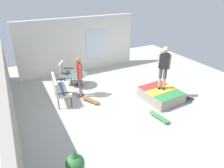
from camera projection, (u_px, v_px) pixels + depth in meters
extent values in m
cube|color=beige|center=(125.00, 102.00, 8.10)|extent=(12.00, 12.00, 0.10)
cube|color=#9E998E|center=(9.00, 105.00, 6.00)|extent=(9.00, 0.20, 1.91)
cube|color=white|center=(79.00, 45.00, 10.28)|extent=(0.20, 6.00, 2.71)
cube|color=silver|center=(96.00, 44.00, 10.57)|extent=(0.03, 1.10, 1.40)
cube|color=gray|center=(161.00, 95.00, 8.08)|extent=(1.52, 1.34, 0.40)
cube|color=#338C4C|center=(170.00, 95.00, 7.62)|extent=(0.53, 1.25, 0.01)
cube|color=yellow|center=(161.00, 90.00, 7.99)|extent=(0.53, 1.25, 0.01)
cube|color=red|center=(153.00, 85.00, 8.36)|extent=(0.53, 1.25, 0.01)
cylinder|color=#B2B2B7|center=(149.00, 95.00, 7.73)|extent=(1.39, 0.12, 0.05)
cube|color=gray|center=(177.00, 90.00, 8.49)|extent=(1.44, 0.65, 0.34)
cylinder|color=#2D2823|center=(72.00, 102.00, 7.57)|extent=(0.04, 0.04, 0.44)
cylinder|color=#2D2823|center=(66.00, 88.00, 8.55)|extent=(0.04, 0.04, 0.44)
cylinder|color=#2D2823|center=(59.00, 104.00, 7.42)|extent=(0.04, 0.04, 0.44)
cylinder|color=#2D2823|center=(55.00, 90.00, 8.40)|extent=(0.04, 0.04, 0.44)
cube|color=silver|center=(62.00, 90.00, 7.87)|extent=(1.31, 0.69, 0.08)
cube|color=#3872C6|center=(62.00, 89.00, 7.85)|extent=(1.21, 0.24, 0.00)
cube|color=silver|center=(55.00, 84.00, 7.67)|extent=(1.25, 0.23, 0.50)
cube|color=#3872C6|center=(55.00, 84.00, 7.67)|extent=(0.11, 0.10, 0.46)
cube|color=#2D2823|center=(64.00, 93.00, 7.29)|extent=(0.09, 0.47, 0.04)
cube|color=#2D2823|center=(59.00, 80.00, 8.31)|extent=(0.09, 0.47, 0.04)
cylinder|color=#2D2823|center=(72.00, 82.00, 9.10)|extent=(0.04, 0.04, 0.44)
cylinder|color=#2D2823|center=(74.00, 77.00, 9.59)|extent=(0.04, 0.04, 0.44)
cylinder|color=#2D2823|center=(61.00, 82.00, 9.11)|extent=(0.04, 0.04, 0.44)
cylinder|color=#2D2823|center=(64.00, 77.00, 9.60)|extent=(0.04, 0.04, 0.44)
cube|color=silver|center=(67.00, 74.00, 9.23)|extent=(0.81, 0.78, 0.08)
cube|color=#3872C6|center=(67.00, 73.00, 9.22)|extent=(0.56, 0.37, 0.00)
cube|color=silver|center=(61.00, 68.00, 9.11)|extent=(0.58, 0.37, 0.50)
cube|color=#3872C6|center=(61.00, 68.00, 9.11)|extent=(0.13, 0.12, 0.46)
cube|color=#2D2823|center=(65.00, 73.00, 8.90)|extent=(0.26, 0.43, 0.04)
cube|color=#2D2823|center=(68.00, 68.00, 9.42)|extent=(0.26, 0.43, 0.04)
cylinder|color=#2D2823|center=(78.00, 80.00, 9.12)|extent=(0.06, 0.06, 0.55)
cylinder|color=#2D2823|center=(78.00, 85.00, 9.24)|extent=(0.44, 0.44, 0.03)
cylinder|color=slate|center=(77.00, 74.00, 9.00)|extent=(0.90, 0.90, 0.02)
cube|color=navy|center=(81.00, 96.00, 8.33)|extent=(0.14, 0.25, 0.05)
cylinder|color=#9E7051|center=(81.00, 91.00, 8.24)|extent=(0.10, 0.10, 0.39)
cylinder|color=#4C4C51|center=(80.00, 83.00, 8.06)|extent=(0.13, 0.13, 0.39)
cube|color=navy|center=(81.00, 94.00, 8.48)|extent=(0.14, 0.25, 0.05)
cylinder|color=#9E7051|center=(80.00, 90.00, 8.38)|extent=(0.10, 0.10, 0.39)
cylinder|color=#4C4C51|center=(80.00, 81.00, 8.20)|extent=(0.13, 0.13, 0.39)
cube|color=red|center=(79.00, 71.00, 7.92)|extent=(0.34, 0.22, 0.58)
sphere|color=#9E7051|center=(78.00, 60.00, 7.73)|extent=(0.22, 0.22, 0.22)
cylinder|color=#9E7051|center=(80.00, 73.00, 7.76)|extent=(0.08, 0.08, 0.55)
cylinder|color=#9E7051|center=(78.00, 69.00, 8.09)|extent=(0.08, 0.08, 0.55)
cube|color=black|center=(159.00, 88.00, 8.12)|extent=(0.25, 0.24, 0.05)
cylinder|color=tan|center=(160.00, 82.00, 8.02)|extent=(0.10, 0.10, 0.40)
cylinder|color=#4C4C51|center=(161.00, 73.00, 7.84)|extent=(0.13, 0.13, 0.40)
cube|color=black|center=(163.00, 88.00, 8.09)|extent=(0.25, 0.24, 0.05)
cylinder|color=tan|center=(164.00, 83.00, 7.99)|extent=(0.10, 0.10, 0.40)
cylinder|color=#4C4C51|center=(165.00, 73.00, 7.81)|extent=(0.13, 0.13, 0.40)
cube|color=#262628|center=(164.00, 61.00, 7.61)|extent=(0.34, 0.36, 0.59)
sphere|color=tan|center=(166.00, 50.00, 7.41)|extent=(0.23, 0.23, 0.23)
cylinder|color=tan|center=(159.00, 61.00, 7.65)|extent=(0.08, 0.08, 0.56)
cylinder|color=tan|center=(170.00, 62.00, 7.58)|extent=(0.08, 0.08, 0.56)
cube|color=brown|center=(90.00, 100.00, 7.94)|extent=(0.80, 0.54, 0.02)
cylinder|color=silver|center=(86.00, 98.00, 8.17)|extent=(0.06, 0.05, 0.06)
cylinder|color=silver|center=(83.00, 100.00, 8.06)|extent=(0.06, 0.05, 0.06)
cylinder|color=silver|center=(97.00, 103.00, 7.88)|extent=(0.06, 0.05, 0.06)
cylinder|color=silver|center=(94.00, 104.00, 7.76)|extent=(0.06, 0.05, 0.06)
cube|color=#3F8C4C|center=(159.00, 117.00, 6.95)|extent=(0.82, 0.31, 0.02)
cylinder|color=silver|center=(154.00, 114.00, 7.22)|extent=(0.06, 0.04, 0.06)
cylinder|color=silver|center=(151.00, 115.00, 7.14)|extent=(0.06, 0.04, 0.06)
cylinder|color=silver|center=(167.00, 121.00, 6.82)|extent=(0.06, 0.04, 0.06)
cylinder|color=silver|center=(163.00, 123.00, 6.73)|extent=(0.06, 0.04, 0.06)
sphere|color=#387F3D|center=(75.00, 163.00, 4.61)|extent=(0.44, 0.44, 0.44)
cone|color=#387F3D|center=(74.00, 155.00, 4.50)|extent=(0.24, 0.24, 0.28)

